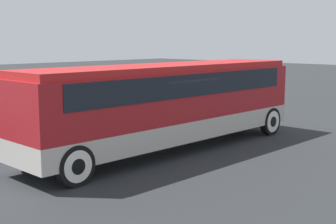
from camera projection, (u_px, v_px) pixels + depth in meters
The scene contains 3 objects.
ground_plane at pixel (168, 150), 16.22m from camera, with size 120.00×120.00×0.00m, color #26282B.
tour_bus at pixel (170, 98), 16.01m from camera, with size 11.34×2.52×2.96m.
parked_car_mid at pixel (39, 108), 21.61m from camera, with size 4.08×1.92×1.34m.
Camera 1 is at (-11.40, -10.99, 3.75)m, focal length 50.00 mm.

